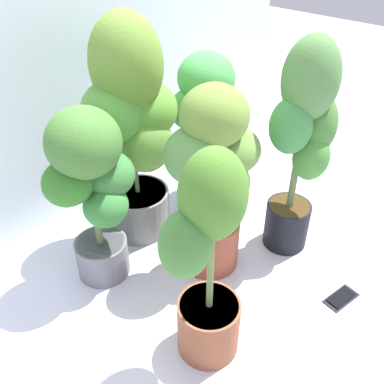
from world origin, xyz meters
TOP-DOWN VIEW (x-y plane):
  - ground_plane at (0.00, 0.00)m, footprint 8.00×8.00m
  - potted_plant_back_right at (0.37, 0.40)m, footprint 0.42×0.34m
  - potted_plant_front_right at (0.33, -0.09)m, footprint 0.34×0.28m
  - potted_plant_front_left at (-0.33, -0.14)m, footprint 0.30×0.24m
  - potted_plant_center at (0.02, 0.10)m, footprint 0.43×0.34m
  - potted_plant_back_center at (-0.01, 0.47)m, footprint 0.41×0.38m
  - potted_plant_back_left at (-0.30, 0.39)m, footprint 0.40×0.35m
  - cell_phone at (0.18, -0.42)m, footprint 0.16×0.10m

SIDE VIEW (x-z plane):
  - ground_plane at x=0.00m, z-range 0.00..0.00m
  - cell_phone at x=0.18m, z-range 0.00..0.01m
  - potted_plant_front_left at x=-0.33m, z-range 0.01..0.80m
  - potted_plant_back_right at x=0.37m, z-range 0.05..0.79m
  - potted_plant_back_left at x=-0.30m, z-range 0.07..0.80m
  - potted_plant_center at x=0.02m, z-range 0.05..0.84m
  - potted_plant_front_right at x=0.33m, z-range 0.07..0.98m
  - potted_plant_back_center at x=-0.01m, z-range 0.06..1.02m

